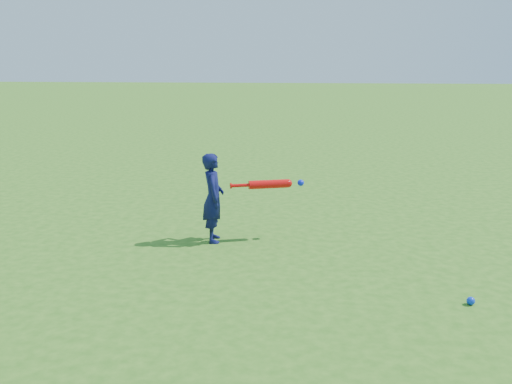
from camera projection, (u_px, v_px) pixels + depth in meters
ground at (236, 246)px, 6.46m from camera, size 80.00×80.00×0.00m
child at (213, 198)px, 6.51m from camera, size 0.31×0.41×1.03m
ground_ball_blue at (471, 301)px, 4.91m from camera, size 0.07×0.07×0.07m
bat_swing at (272, 184)px, 6.55m from camera, size 0.84×0.31×0.10m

